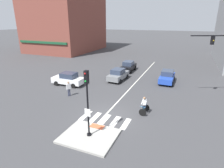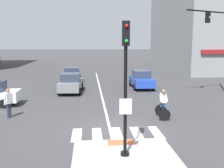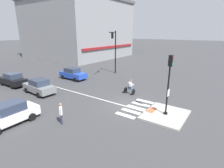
% 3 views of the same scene
% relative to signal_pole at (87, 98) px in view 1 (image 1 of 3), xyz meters
% --- Properties ---
extents(ground_plane, '(300.00, 300.00, 0.00)m').
position_rel_signal_pole_xyz_m(ground_plane, '(0.00, 3.26, -3.03)').
color(ground_plane, '#3D3D3F').
extents(traffic_island, '(3.81, 3.17, 0.15)m').
position_rel_signal_pole_xyz_m(traffic_island, '(0.00, 0.01, -2.95)').
color(traffic_island, '#A3A099').
rests_on(traffic_island, ground).
extents(tactile_pad_front, '(1.10, 0.60, 0.01)m').
position_rel_signal_pole_xyz_m(tactile_pad_front, '(0.00, 1.24, -2.87)').
color(tactile_pad_front, '#DB5B38').
rests_on(tactile_pad_front, traffic_island).
extents(signal_pole, '(0.44, 0.38, 4.78)m').
position_rel_signal_pole_xyz_m(signal_pole, '(0.00, 0.00, 0.00)').
color(signal_pole, black).
rests_on(signal_pole, traffic_island).
extents(crosswalk_stripe_a, '(0.44, 1.80, 0.01)m').
position_rel_signal_pole_xyz_m(crosswalk_stripe_a, '(-1.86, 2.69, -3.02)').
color(crosswalk_stripe_a, silver).
rests_on(crosswalk_stripe_a, ground).
extents(crosswalk_stripe_b, '(0.44, 1.80, 0.01)m').
position_rel_signal_pole_xyz_m(crosswalk_stripe_b, '(-0.93, 2.69, -3.02)').
color(crosswalk_stripe_b, silver).
rests_on(crosswalk_stripe_b, ground).
extents(crosswalk_stripe_c, '(0.44, 1.80, 0.01)m').
position_rel_signal_pole_xyz_m(crosswalk_stripe_c, '(0.00, 2.69, -3.02)').
color(crosswalk_stripe_c, silver).
rests_on(crosswalk_stripe_c, ground).
extents(crosswalk_stripe_d, '(0.44, 1.80, 0.01)m').
position_rel_signal_pole_xyz_m(crosswalk_stripe_d, '(0.93, 2.69, -3.02)').
color(crosswalk_stripe_d, silver).
rests_on(crosswalk_stripe_d, ground).
extents(crosswalk_stripe_e, '(0.44, 1.80, 0.01)m').
position_rel_signal_pole_xyz_m(crosswalk_stripe_e, '(1.86, 2.69, -3.02)').
color(crosswalk_stripe_e, silver).
rests_on(crosswalk_stripe_e, ground).
extents(lane_centre_line, '(0.14, 28.00, 0.01)m').
position_rel_signal_pole_xyz_m(lane_centre_line, '(-0.27, 13.26, -3.02)').
color(lane_centre_line, silver).
rests_on(lane_centre_line, ground).
extents(building_corner_right, '(15.53, 19.55, 17.85)m').
position_rel_signal_pole_xyz_m(building_corner_right, '(-25.73, 33.79, 5.91)').
color(building_corner_right, brown).
rests_on(building_corner_right, ground).
extents(car_grey_westbound_far, '(2.02, 4.19, 1.64)m').
position_rel_signal_pole_xyz_m(car_grey_westbound_far, '(-2.81, 13.26, -2.22)').
color(car_grey_westbound_far, slate).
rests_on(car_grey_westbound_far, ground).
extents(car_blue_eastbound_far, '(1.85, 4.10, 1.64)m').
position_rel_signal_pole_xyz_m(car_blue_eastbound_far, '(3.57, 14.85, -2.22)').
color(car_blue_eastbound_far, '#2347B7').
rests_on(car_blue_eastbound_far, ground).
extents(car_white_cross_left, '(4.13, 1.91, 1.64)m').
position_rel_signal_pole_xyz_m(car_white_cross_left, '(-8.02, 8.93, -2.22)').
color(car_white_cross_left, white).
rests_on(car_white_cross_left, ground).
extents(car_black_westbound_distant, '(1.91, 4.13, 1.64)m').
position_rel_signal_pole_xyz_m(car_black_westbound_distant, '(-3.03, 18.59, -2.22)').
color(car_black_westbound_distant, black).
rests_on(car_black_westbound_distant, ground).
extents(cyclist, '(0.73, 1.13, 1.68)m').
position_rel_signal_pole_xyz_m(cyclist, '(2.81, 4.96, -2.16)').
color(cyclist, black).
rests_on(cyclist, ground).
extents(pedestrian_at_curb_left, '(0.40, 0.45, 1.67)m').
position_rel_signal_pole_xyz_m(pedestrian_at_curb_left, '(-5.78, 5.84, -2.04)').
color(pedestrian_at_curb_left, '#2D334C').
rests_on(pedestrian_at_curb_left, ground).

